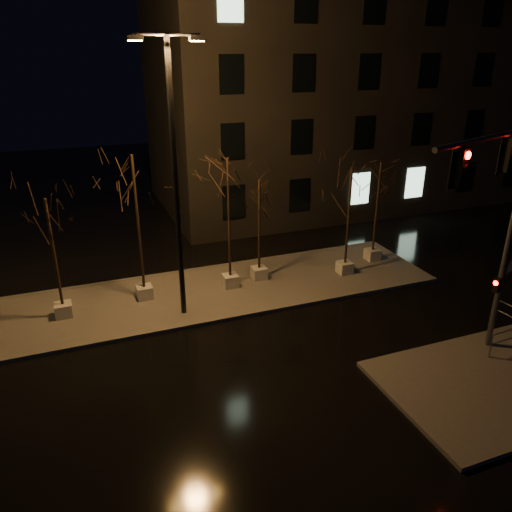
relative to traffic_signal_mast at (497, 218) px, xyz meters
name	(u,v)px	position (x,y,z in m)	size (l,w,h in m)	color
ground	(236,374)	(-7.80, 2.16, -5.22)	(90.00, 90.00, 0.00)	black
median	(192,295)	(-7.80, 8.16, -5.14)	(22.00, 5.00, 0.15)	#4C4944
sidewalk_corner	(493,383)	(-0.30, -1.34, -5.14)	(7.00, 5.00, 0.15)	#4C4944
building	(344,88)	(6.20, 20.16, 2.28)	(25.00, 12.00, 15.00)	black
tree_1	(49,227)	(-13.01, 8.09, -1.30)	(1.80, 1.80, 4.97)	#A6A59B
tree_2	(135,189)	(-9.74, 8.50, -0.30)	(1.80, 1.80, 6.29)	#A6A59B
tree_3	(228,188)	(-5.98, 8.27, -0.56)	(1.80, 1.80, 5.94)	#A6A59B
tree_4	(259,203)	(-4.48, 8.57, -1.43)	(1.80, 1.80, 4.79)	#A6A59B
tree_5	(350,192)	(-0.48, 7.69, -1.12)	(1.80, 1.80, 5.20)	#A6A59B
tree_6	(379,185)	(1.65, 8.61, -1.20)	(1.80, 1.80, 5.09)	#A6A59B
traffic_signal_mast	(497,218)	(0.00, 0.00, 0.00)	(6.01, 2.13, 7.72)	#55585D
streetlight_main	(175,166)	(-8.49, 6.68, 0.89)	(2.58, 0.40, 10.33)	black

